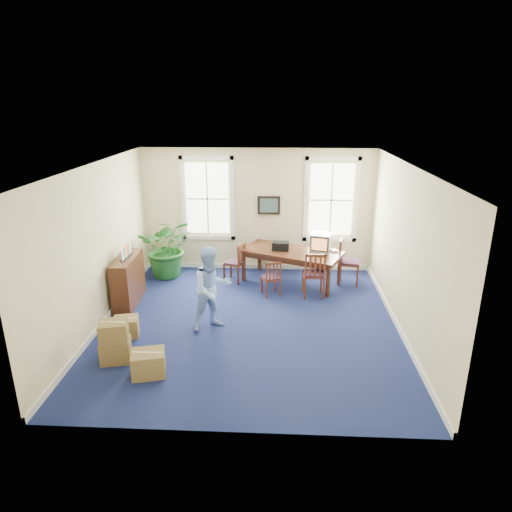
{
  "coord_description": "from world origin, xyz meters",
  "views": [
    {
      "loc": [
        0.56,
        -8.38,
        4.34
      ],
      "look_at": [
        0.1,
        0.6,
        1.25
      ],
      "focal_mm": 32.0,
      "sensor_mm": 36.0,
      "label": 1
    }
  ],
  "objects_px": {
    "conference_table": "(291,266)",
    "crt_tv": "(321,242)",
    "chair_near_left": "(271,277)",
    "man": "(212,289)",
    "credenza": "(128,281)",
    "cardboard_boxes": "(128,338)",
    "potted_plant": "(168,247)"
  },
  "relations": [
    {
      "from": "conference_table",
      "to": "credenza",
      "type": "bearing_deg",
      "value": -134.42
    },
    {
      "from": "man",
      "to": "credenza",
      "type": "distance_m",
      "value": 2.31
    },
    {
      "from": "man",
      "to": "conference_table",
      "type": "bearing_deg",
      "value": 23.81
    },
    {
      "from": "man",
      "to": "chair_near_left",
      "type": "bearing_deg",
      "value": 22.95
    },
    {
      "from": "man",
      "to": "crt_tv",
      "type": "bearing_deg",
      "value": 14.36
    },
    {
      "from": "potted_plant",
      "to": "cardboard_boxes",
      "type": "bearing_deg",
      "value": -87.15
    },
    {
      "from": "conference_table",
      "to": "crt_tv",
      "type": "relative_size",
      "value": 4.62
    },
    {
      "from": "chair_near_left",
      "to": "potted_plant",
      "type": "xyz_separation_m",
      "value": [
        -2.65,
        1.07,
        0.34
      ]
    },
    {
      "from": "conference_table",
      "to": "potted_plant",
      "type": "bearing_deg",
      "value": -160.73
    },
    {
      "from": "potted_plant",
      "to": "chair_near_left",
      "type": "bearing_deg",
      "value": -22.09
    },
    {
      "from": "conference_table",
      "to": "credenza",
      "type": "height_order",
      "value": "credenza"
    },
    {
      "from": "credenza",
      "to": "chair_near_left",
      "type": "bearing_deg",
      "value": 8.99
    },
    {
      "from": "conference_table",
      "to": "chair_near_left",
      "type": "bearing_deg",
      "value": -97.08
    },
    {
      "from": "conference_table",
      "to": "cardboard_boxes",
      "type": "relative_size",
      "value": 1.75
    },
    {
      "from": "potted_plant",
      "to": "man",
      "type": "bearing_deg",
      "value": -61.13
    },
    {
      "from": "chair_near_left",
      "to": "potted_plant",
      "type": "height_order",
      "value": "potted_plant"
    },
    {
      "from": "chair_near_left",
      "to": "cardboard_boxes",
      "type": "bearing_deg",
      "value": 28.83
    },
    {
      "from": "crt_tv",
      "to": "potted_plant",
      "type": "relative_size",
      "value": 0.34
    },
    {
      "from": "chair_near_left",
      "to": "credenza",
      "type": "relative_size",
      "value": 0.63
    },
    {
      "from": "crt_tv",
      "to": "chair_near_left",
      "type": "relative_size",
      "value": 0.6
    },
    {
      "from": "potted_plant",
      "to": "cardboard_boxes",
      "type": "relative_size",
      "value": 1.13
    },
    {
      "from": "man",
      "to": "potted_plant",
      "type": "height_order",
      "value": "man"
    },
    {
      "from": "conference_table",
      "to": "cardboard_boxes",
      "type": "bearing_deg",
      "value": -104.47
    },
    {
      "from": "chair_near_left",
      "to": "man",
      "type": "xyz_separation_m",
      "value": [
        -1.12,
        -1.69,
        0.41
      ]
    },
    {
      "from": "chair_near_left",
      "to": "conference_table",
      "type": "bearing_deg",
      "value": -141.93
    },
    {
      "from": "conference_table",
      "to": "man",
      "type": "bearing_deg",
      "value": -98.9
    },
    {
      "from": "credenza",
      "to": "cardboard_boxes",
      "type": "xyz_separation_m",
      "value": [
        0.7,
        -2.27,
        -0.15
      ]
    },
    {
      "from": "cardboard_boxes",
      "to": "man",
      "type": "bearing_deg",
      "value": 42.37
    },
    {
      "from": "conference_table",
      "to": "credenza",
      "type": "relative_size",
      "value": 1.75
    },
    {
      "from": "crt_tv",
      "to": "man",
      "type": "distance_m",
      "value": 3.47
    },
    {
      "from": "conference_table",
      "to": "crt_tv",
      "type": "distance_m",
      "value": 0.95
    },
    {
      "from": "chair_near_left",
      "to": "crt_tv",
      "type": "bearing_deg",
      "value": -164.94
    }
  ]
}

